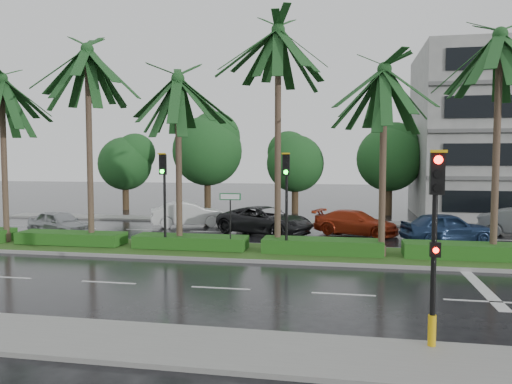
% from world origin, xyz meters
% --- Properties ---
extents(ground, '(120.00, 120.00, 0.00)m').
position_xyz_m(ground, '(0.00, 0.00, 0.00)').
color(ground, black).
rests_on(ground, ground).
extents(near_sidewalk, '(40.00, 2.40, 0.12)m').
position_xyz_m(near_sidewalk, '(0.00, -10.20, 0.06)').
color(near_sidewalk, gray).
rests_on(near_sidewalk, ground).
extents(far_sidewalk, '(40.00, 2.00, 0.12)m').
position_xyz_m(far_sidewalk, '(0.00, 12.00, 0.06)').
color(far_sidewalk, gray).
rests_on(far_sidewalk, ground).
extents(median, '(36.00, 4.00, 0.15)m').
position_xyz_m(median, '(0.00, 1.00, 0.08)').
color(median, gray).
rests_on(median, ground).
extents(hedge, '(35.20, 1.40, 0.60)m').
position_xyz_m(hedge, '(0.00, 1.00, 0.45)').
color(hedge, '#1B4814').
rests_on(hedge, median).
extents(lane_markings, '(34.00, 13.06, 0.01)m').
position_xyz_m(lane_markings, '(3.04, -0.43, 0.01)').
color(lane_markings, silver).
rests_on(lane_markings, ground).
extents(palm_row, '(26.30, 4.20, 10.52)m').
position_xyz_m(palm_row, '(-1.25, 1.02, 8.06)').
color(palm_row, '#433427').
rests_on(palm_row, median).
extents(signal_near, '(0.34, 0.45, 4.36)m').
position_xyz_m(signal_near, '(6.00, -9.39, 2.50)').
color(signal_near, black).
rests_on(signal_near, near_sidewalk).
extents(signal_median_left, '(0.34, 0.42, 4.36)m').
position_xyz_m(signal_median_left, '(-4.00, 0.30, 3.00)').
color(signal_median_left, black).
rests_on(signal_median_left, median).
extents(signal_median_right, '(0.34, 0.42, 4.36)m').
position_xyz_m(signal_median_right, '(1.50, 0.30, 3.00)').
color(signal_median_right, black).
rests_on(signal_median_right, median).
extents(street_sign, '(0.95, 0.09, 2.60)m').
position_xyz_m(street_sign, '(-1.00, 0.48, 2.12)').
color(street_sign, black).
rests_on(street_sign, median).
extents(bg_trees, '(32.45, 5.51, 7.96)m').
position_xyz_m(bg_trees, '(-0.43, 17.59, 4.50)').
color(bg_trees, '#3D2F1C').
rests_on(bg_trees, ground).
extents(car_silver, '(3.09, 4.42, 1.40)m').
position_xyz_m(car_silver, '(-11.50, 4.00, 0.70)').
color(car_silver, '#A0A4A8').
rests_on(car_silver, ground).
extents(car_white, '(3.35, 4.90, 1.53)m').
position_xyz_m(car_white, '(-5.73, 8.92, 0.77)').
color(car_white, silver).
rests_on(car_white, ground).
extents(car_darkgrey, '(4.59, 6.12, 1.55)m').
position_xyz_m(car_darkgrey, '(-0.50, 6.77, 0.77)').
color(car_darkgrey, black).
rests_on(car_darkgrey, ground).
extents(car_red, '(3.27, 5.05, 1.36)m').
position_xyz_m(car_red, '(4.50, 7.43, 0.68)').
color(car_red, '#9D2911').
rests_on(car_red, ground).
extents(car_blue, '(3.03, 4.86, 1.54)m').
position_xyz_m(car_blue, '(9.00, 5.63, 0.77)').
color(car_blue, navy).
rests_on(car_blue, ground).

